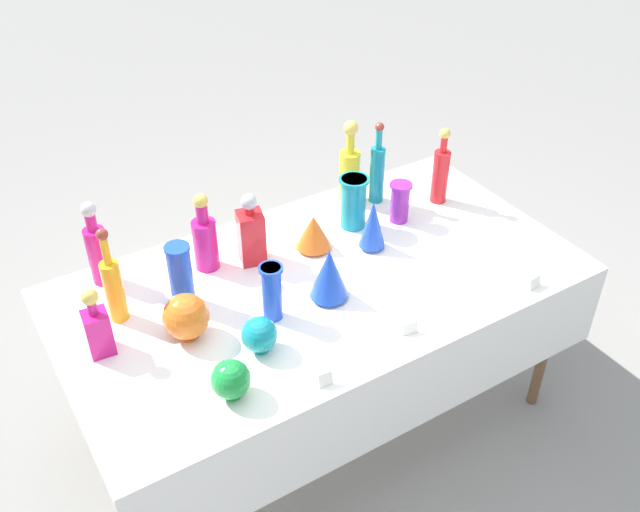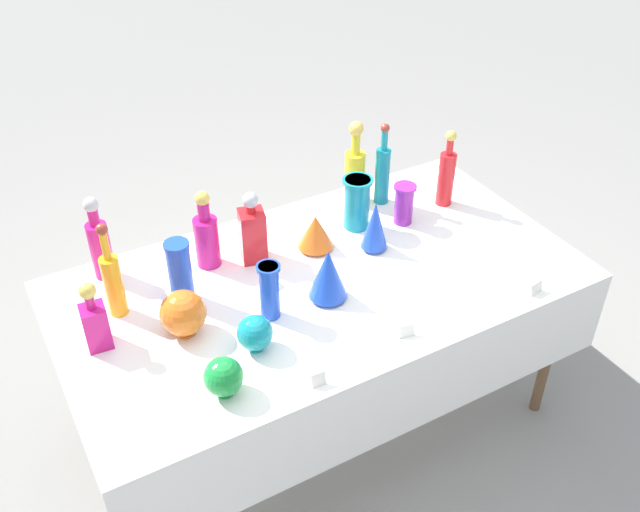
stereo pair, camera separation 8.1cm
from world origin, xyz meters
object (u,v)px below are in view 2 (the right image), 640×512
Objects in this scene: tall_bottle_2 at (355,170)px; square_decanter_0 at (95,321)px; tall_bottle_3 at (100,244)px; cardboard_box_behind_left at (300,262)px; slender_vase_3 at (404,202)px; tall_bottle_0 at (383,172)px; round_bowl_2 at (183,313)px; fluted_vase_2 at (315,232)px; tall_bottle_1 at (207,236)px; slender_vase_1 at (269,289)px; round_bowl_0 at (255,333)px; tall_bottle_4 at (446,175)px; tall_bottle_5 at (113,280)px; slender_vase_0 at (357,202)px; fluted_vase_0 at (328,274)px; fluted_vase_1 at (375,225)px; square_decanter_1 at (252,232)px; cardboard_box_behind_right at (176,291)px; round_bowl_1 at (223,377)px; slender_vase_2 at (180,270)px.

square_decanter_0 is (-1.17, -0.35, -0.04)m from tall_bottle_2.
cardboard_box_behind_left is (1.03, 0.45, -0.76)m from tall_bottle_3.
tall_bottle_3 is 1.96× the size of slender_vase_3.
tall_bottle_0 reaches higher than round_bowl_2.
tall_bottle_0 is 0.44m from fluted_vase_2.
tall_bottle_1 is at bearing -170.75° from tall_bottle_2.
round_bowl_0 is at bearing -133.15° from slender_vase_1.
slender_vase_1 is 0.76m from slender_vase_3.
round_bowl_0 is at bearing -147.01° from tall_bottle_0.
tall_bottle_5 is at bearing -179.32° from tall_bottle_4.
round_bowl_2 is (-1.00, -0.19, -0.01)m from slender_vase_3.
tall_bottle_5 reaches higher than slender_vase_0.
tall_bottle_3 is 0.69m from round_bowl_0.
slender_vase_3 is 0.56m from fluted_vase_0.
fluted_vase_1 is at bearing 16.70° from slender_vase_1.
round_bowl_2 is (-0.37, -0.26, -0.04)m from square_decanter_1.
fluted_vase_0 is 0.46× the size of cardboard_box_behind_right.
slender_vase_3 is at bearing -20.07° from slender_vase_0.
slender_vase_0 is at bearing 33.93° from round_bowl_0.
fluted_vase_0 is (0.76, -0.15, 0.00)m from square_decanter_0.
tall_bottle_0 reaches higher than round_bowl_1.
slender_vase_2 is at bearing -53.24° from tall_bottle_3.
square_decanter_0 is at bearing -164.07° from square_decanter_1.
square_decanter_0 is at bearing -170.73° from slender_vase_0.
tall_bottle_0 is at bearing 19.85° from round_bowl_2.
tall_bottle_3 is 1.02m from cardboard_box_behind_right.
tall_bottle_0 is 0.34m from fluted_vase_1.
square_decanter_0 is 0.27m from round_bowl_2.
round_bowl_2 reaches higher than fluted_vase_2.
tall_bottle_5 reaches higher than square_decanter_0.
slender_vase_2 is at bearing -10.74° from tall_bottle_5.
slender_vase_2 is at bearing 108.04° from round_bowl_0.
tall_bottle_5 is (-1.16, -0.15, -0.00)m from tall_bottle_0.
tall_bottle_5 reaches higher than slender_vase_2.
fluted_vase_2 is 0.64m from round_bowl_2.
round_bowl_1 is at bearing -146.09° from tall_bottle_0.
square_decanter_0 reaches higher than slender_vase_1.
cardboard_box_behind_left is (0.52, 0.63, -0.74)m from square_decanter_1.
fluted_vase_2 is at bearing -0.19° from tall_bottle_5.
tall_bottle_0 reaches higher than tall_bottle_1.
fluted_vase_2 is (0.74, -0.23, -0.06)m from tall_bottle_3.
tall_bottle_2 is at bearing 16.91° from slender_vase_2.
fluted_vase_2 is at bearing 8.25° from square_decanter_0.
tall_bottle_1 is at bearing 171.12° from slender_vase_3.
tall_bottle_4 reaches higher than square_decanter_0.
round_bowl_0 is 1.45m from cardboard_box_behind_left.
cardboard_box_behind_right is at bearing 99.66° from square_decanter_1.
slender_vase_3 is 1.05× the size of round_bowl_2.
tall_bottle_0 reaches higher than slender_vase_1.
fluted_vase_2 is at bearing -112.57° from cardboard_box_behind_left.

